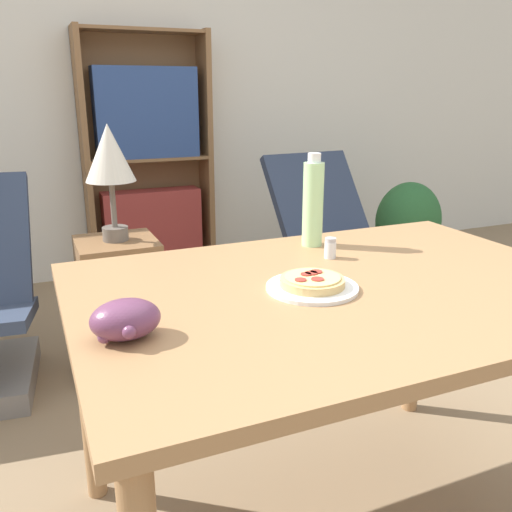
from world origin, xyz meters
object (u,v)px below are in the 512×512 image
at_px(lounge_chair_far, 333,262).
at_px(potted_plant_floor, 408,226).
at_px(table_lamp, 110,159).
at_px(grape_bunch, 125,320).
at_px(bookshelf, 149,169).
at_px(side_table, 121,306).
at_px(pizza_on_plate, 312,284).
at_px(salt_shaker, 330,248).
at_px(drink_bottle, 313,203).

xyz_separation_m(lounge_chair_far, potted_plant_floor, (0.77, 0.31, 0.07)).
distance_m(lounge_chair_far, table_lamp, 1.45).
xyz_separation_m(grape_bunch, bookshelf, (0.61, 2.58, -0.07)).
bearing_deg(bookshelf, side_table, -108.78).
xyz_separation_m(bookshelf, potted_plant_floor, (1.60, -0.71, -0.38)).
relative_size(pizza_on_plate, side_table, 0.38).
height_order(salt_shaker, table_lamp, table_lamp).
relative_size(grape_bunch, drink_bottle, 0.48).
relative_size(salt_shaker, potted_plant_floor, 0.09).
bearing_deg(lounge_chair_far, bookshelf, 124.56).
distance_m(grape_bunch, bookshelf, 2.66).
bearing_deg(drink_bottle, bookshelf, 91.56).
bearing_deg(drink_bottle, table_lamp, 119.58).
bearing_deg(bookshelf, grape_bunch, -103.36).
bearing_deg(potted_plant_floor, salt_shaker, -134.88).
height_order(pizza_on_plate, grape_bunch, grape_bunch).
relative_size(bookshelf, side_table, 2.62).
bearing_deg(grape_bunch, drink_bottle, 34.02).
bearing_deg(drink_bottle, side_table, 119.58).
distance_m(pizza_on_plate, potted_plant_floor, 2.52).
distance_m(salt_shaker, bookshelf, 2.28).
xyz_separation_m(pizza_on_plate, table_lamp, (-0.30, 1.22, 0.19)).
distance_m(lounge_chair_far, bookshelf, 1.39).
distance_m(grape_bunch, side_table, 1.42).
distance_m(bookshelf, side_table, 1.41).
xyz_separation_m(grape_bunch, drink_bottle, (0.67, 0.45, 0.10)).
bearing_deg(drink_bottle, pizza_on_plate, -118.66).
relative_size(bookshelf, table_lamp, 3.25).
height_order(salt_shaker, potted_plant_floor, salt_shaker).
bearing_deg(drink_bottle, lounge_chair_far, 55.34).
bearing_deg(pizza_on_plate, grape_bunch, -168.39).
relative_size(lounge_chair_far, side_table, 1.43).
bearing_deg(potted_plant_floor, grape_bunch, -139.73).
xyz_separation_m(drink_bottle, table_lamp, (-0.49, 0.86, 0.07)).
bearing_deg(lounge_chair_far, drink_bottle, -128.94).
relative_size(drink_bottle, potted_plant_floor, 0.45).
bearing_deg(pizza_on_plate, salt_shaker, 50.13).
height_order(drink_bottle, bookshelf, bookshelf).
relative_size(side_table, potted_plant_floor, 0.94).
bearing_deg(table_lamp, drink_bottle, -60.42).
height_order(grape_bunch, lounge_chair_far, lounge_chair_far).
distance_m(pizza_on_plate, salt_shaker, 0.28).
relative_size(bookshelf, potted_plant_floor, 2.47).
distance_m(salt_shaker, potted_plant_floor, 2.25).
relative_size(salt_shaker, bookshelf, 0.04).
relative_size(table_lamp, potted_plant_floor, 0.76).
relative_size(grape_bunch, salt_shaker, 2.29).
xyz_separation_m(salt_shaker, potted_plant_floor, (1.56, 1.56, -0.44)).
bearing_deg(side_table, table_lamp, -90.00).
height_order(grape_bunch, bookshelf, bookshelf).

